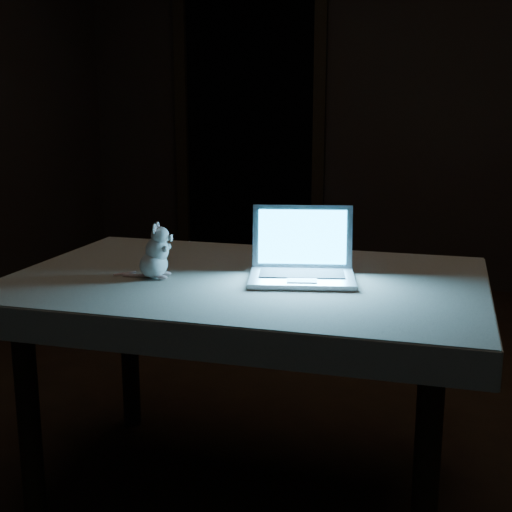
% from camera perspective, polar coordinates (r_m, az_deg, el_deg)
% --- Properties ---
extents(floor, '(5.00, 5.00, 0.00)m').
position_cam_1_polar(floor, '(2.40, 8.00, -17.17)').
color(floor, black).
rests_on(floor, ground).
extents(back_wall, '(4.50, 0.04, 2.60)m').
position_cam_1_polar(back_wall, '(4.58, 13.14, 13.57)').
color(back_wall, black).
rests_on(back_wall, ground).
extents(doorway, '(1.06, 0.36, 2.13)m').
position_cam_1_polar(doorway, '(4.78, -0.54, 11.00)').
color(doorway, black).
rests_on(doorway, back_wall).
extents(table, '(1.28, 0.83, 0.68)m').
position_cam_1_polar(table, '(2.12, -0.83, -10.90)').
color(table, black).
rests_on(table, floor).
extents(tablecloth, '(1.55, 1.23, 0.09)m').
position_cam_1_polar(tablecloth, '(1.99, -2.80, -3.17)').
color(tablecloth, '#BBAF9D').
rests_on(tablecloth, table).
extents(laptop, '(0.35, 0.32, 0.20)m').
position_cam_1_polar(laptop, '(1.93, 3.88, 0.80)').
color(laptop, '#BABABF').
rests_on(laptop, tablecloth).
extents(plush_mouse, '(0.15, 0.15, 0.16)m').
position_cam_1_polar(plush_mouse, '(2.00, -8.56, 0.44)').
color(plush_mouse, silver).
rests_on(plush_mouse, tablecloth).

